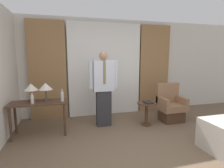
# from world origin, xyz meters

# --- Properties ---
(ground_plane) EXTENTS (16.00, 16.00, 0.00)m
(ground_plane) POSITION_xyz_m (0.00, 0.00, 0.00)
(ground_plane) COLOR brown
(wall_back) EXTENTS (10.00, 0.06, 2.70)m
(wall_back) POSITION_xyz_m (0.00, 2.67, 1.35)
(wall_back) COLOR silver
(wall_back) RESTS_ON ground_plane
(curtain_sheer_center) EXTENTS (2.05, 0.06, 2.58)m
(curtain_sheer_center) POSITION_xyz_m (0.00, 2.54, 1.29)
(curtain_sheer_center) COLOR white
(curtain_sheer_center) RESTS_ON ground_plane
(curtain_drape_left) EXTENTS (0.94, 0.06, 2.58)m
(curtain_drape_left) POSITION_xyz_m (-1.54, 2.54, 1.29)
(curtain_drape_left) COLOR #997047
(curtain_drape_left) RESTS_ON ground_plane
(curtain_drape_right) EXTENTS (0.94, 0.06, 2.58)m
(curtain_drape_right) POSITION_xyz_m (1.54, 2.54, 1.29)
(curtain_drape_right) COLOR #997047
(curtain_drape_right) RESTS_ON ground_plane
(desk) EXTENTS (1.14, 0.49, 0.72)m
(desk) POSITION_xyz_m (-1.66, 1.54, 0.60)
(desk) COLOR #4C3323
(desk) RESTS_ON ground_plane
(table_lamp_left) EXTENTS (0.29, 0.29, 0.39)m
(table_lamp_left) POSITION_xyz_m (-1.80, 1.63, 1.01)
(table_lamp_left) COLOR #4C4238
(table_lamp_left) RESTS_ON desk
(table_lamp_right) EXTENTS (0.29, 0.29, 0.39)m
(table_lamp_right) POSITION_xyz_m (-1.52, 1.63, 1.01)
(table_lamp_right) COLOR #4C4238
(table_lamp_right) RESTS_ON desk
(bottle_near_edge) EXTENTS (0.06, 0.06, 0.22)m
(bottle_near_edge) POSITION_xyz_m (-1.76, 1.43, 0.81)
(bottle_near_edge) COLOR silver
(bottle_near_edge) RESTS_ON desk
(bottle_by_lamp) EXTENTS (0.06, 0.06, 0.26)m
(bottle_by_lamp) POSITION_xyz_m (-1.18, 1.48, 0.83)
(bottle_by_lamp) COLOR silver
(bottle_by_lamp) RESTS_ON desk
(person) EXTENTS (0.69, 0.23, 1.78)m
(person) POSITION_xyz_m (-0.24, 1.69, 0.96)
(person) COLOR #2D2D33
(person) RESTS_ON ground_plane
(armchair) EXTENTS (0.63, 0.53, 0.97)m
(armchair) POSITION_xyz_m (1.52, 1.56, 0.36)
(armchair) COLOR #4C3323
(armchair) RESTS_ON ground_plane
(side_table) EXTENTS (0.46, 0.46, 0.56)m
(side_table) POSITION_xyz_m (0.77, 1.45, 0.38)
(side_table) COLOR #4C3323
(side_table) RESTS_ON ground_plane
(book) EXTENTS (0.18, 0.26, 0.03)m
(book) POSITION_xyz_m (0.80, 1.42, 0.57)
(book) COLOR black
(book) RESTS_ON side_table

